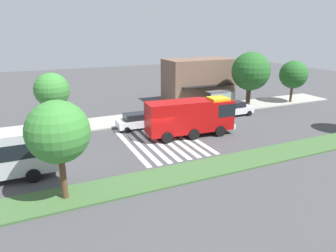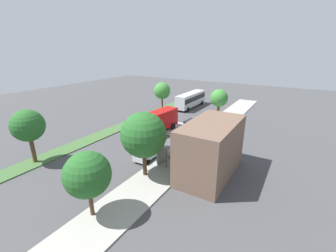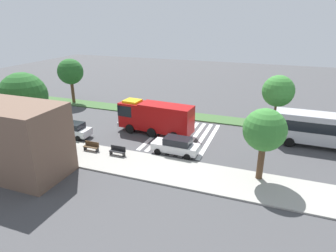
% 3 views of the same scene
% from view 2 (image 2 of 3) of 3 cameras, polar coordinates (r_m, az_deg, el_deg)
% --- Properties ---
extents(ground_plane, '(120.00, 120.00, 0.00)m').
position_cam_2_polar(ground_plane, '(41.90, -0.15, -0.09)').
color(ground_plane, '#424244').
extents(sidewalk, '(60.00, 4.67, 0.14)m').
position_cam_2_polar(sidewalk, '(38.61, 10.03, -2.00)').
color(sidewalk, '#9E9B93').
rests_on(sidewalk, ground_plane).
extents(median_strip, '(60.00, 3.00, 0.14)m').
position_cam_2_polar(median_strip, '(45.79, -7.81, 1.51)').
color(median_strip, '#3D6033').
rests_on(median_strip, ground_plane).
extents(crosswalk, '(6.75, 10.14, 0.01)m').
position_cam_2_polar(crosswalk, '(41.71, -0.31, -0.17)').
color(crosswalk, silver).
rests_on(crosswalk, ground_plane).
extents(fire_truck, '(9.11, 3.25, 3.71)m').
position_cam_2_polar(fire_truck, '(38.19, -2.84, 1.23)').
color(fire_truck, '#A50C0C').
rests_on(fire_truck, ground_plane).
extents(parked_car_west, '(4.72, 2.14, 1.74)m').
position_cam_2_polar(parked_car_west, '(40.07, 5.67, 0.25)').
color(parked_car_west, silver).
rests_on(parked_car_west, ground_plane).
extents(parked_car_mid, '(4.64, 2.08, 1.72)m').
position_cam_2_polar(parked_car_mid, '(30.00, -4.85, -6.44)').
color(parked_car_mid, silver).
rests_on(parked_car_mid, ground_plane).
extents(transit_bus, '(11.36, 2.93, 3.51)m').
position_cam_2_polar(transit_bus, '(55.37, 5.77, 6.83)').
color(transit_bus, '#B2B2B7').
rests_on(transit_bus, ground_plane).
extents(bus_stop_shelter, '(3.50, 1.40, 2.46)m').
position_cam_2_polar(bus_stop_shelter, '(28.59, -0.35, -5.49)').
color(bus_stop_shelter, '#4C4C51').
rests_on(bus_stop_shelter, sidewalk).
extents(bench_near_shelter, '(1.60, 0.50, 0.90)m').
position_cam_2_polar(bench_near_shelter, '(32.29, 3.40, -5.04)').
color(bench_near_shelter, '#4C3823').
rests_on(bench_near_shelter, sidewalk).
extents(bench_west_of_shelter, '(1.60, 0.50, 0.90)m').
position_cam_2_polar(bench_west_of_shelter, '(34.79, 5.72, -3.28)').
color(bench_west_of_shelter, black).
rests_on(bench_west_of_shelter, sidewalk).
extents(street_lamp, '(0.36, 0.36, 6.10)m').
position_cam_2_polar(street_lamp, '(25.54, -5.86, -4.16)').
color(street_lamp, '#2D2D30').
rests_on(street_lamp, sidewalk).
extents(storefront_building, '(9.73, 5.66, 6.21)m').
position_cam_2_polar(storefront_building, '(25.85, 10.76, -5.68)').
color(storefront_building, brown).
rests_on(storefront_building, ground_plane).
extents(sidewalk_tree_far_west, '(3.44, 3.44, 6.07)m').
position_cam_2_polar(sidewalk_tree_far_west, '(45.67, 12.79, 6.83)').
color(sidewalk_tree_far_west, '#513823').
rests_on(sidewalk_tree_far_west, sidewalk).
extents(sidewalk_tree_west, '(4.99, 4.99, 7.33)m').
position_cam_2_polar(sidewalk_tree_west, '(24.34, -6.18, -2.28)').
color(sidewalk_tree_west, '#47301E').
rests_on(sidewalk_tree_west, sidewalk).
extents(sidewalk_tree_center, '(3.89, 3.89, 5.89)m').
position_cam_2_polar(sidewalk_tree_center, '(19.84, -19.68, -11.50)').
color(sidewalk_tree_center, '#513823').
rests_on(sidewalk_tree_center, sidewalk).
extents(median_tree_far_west, '(3.79, 3.79, 6.28)m').
position_cam_2_polar(median_tree_far_west, '(52.19, -1.50, 8.87)').
color(median_tree_far_west, '#513823').
rests_on(median_tree_far_west, median_strip).
extents(median_tree_west, '(3.89, 3.89, 6.79)m').
position_cam_2_polar(median_tree_west, '(31.88, -31.89, 0.03)').
color(median_tree_west, '#513823').
rests_on(median_tree_west, median_strip).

